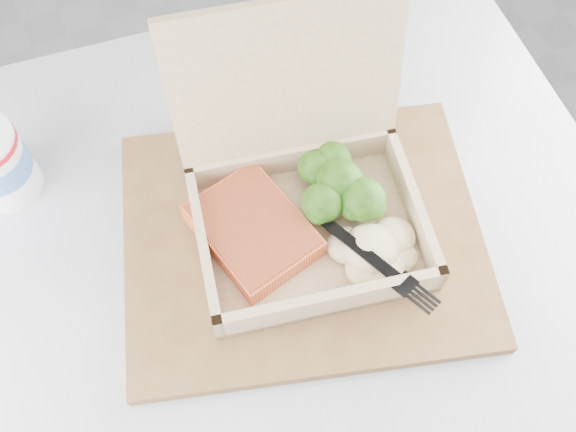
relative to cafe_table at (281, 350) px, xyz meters
name	(u,v)px	position (x,y,z in m)	size (l,w,h in m)	color
cafe_table	(281,350)	(0.00, 0.00, 0.00)	(0.94, 0.94, 0.74)	black
serving_tray	(303,238)	(0.05, 0.05, 0.20)	(0.39, 0.31, 0.02)	brown
takeout_container	(302,183)	(0.07, 0.08, 0.26)	(0.28, 0.27, 0.22)	tan
salmon_fillet	(253,230)	(0.00, 0.07, 0.23)	(0.10, 0.13, 0.03)	orange
broccoli_pile	(339,187)	(0.11, 0.07, 0.24)	(0.11, 0.11, 0.04)	#3E7A1B
mashed_potatoes	(371,249)	(0.10, -0.01, 0.23)	(0.09, 0.08, 0.03)	beige
plastic_fork	(340,232)	(0.08, 0.02, 0.25)	(0.07, 0.16, 0.02)	black
receipt	(269,105)	(0.10, 0.24, 0.19)	(0.07, 0.14, 0.00)	white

